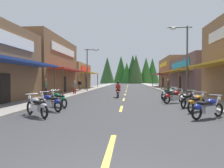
# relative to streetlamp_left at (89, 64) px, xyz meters

# --- Properties ---
(ground) EXTENTS (10.22, 96.43, 0.10)m
(ground) POSITION_rel_streetlamp_left_xyz_m (5.18, 8.46, -3.99)
(ground) COLOR #38383A
(sidewalk_left) EXTENTS (2.71, 96.43, 0.12)m
(sidewalk_left) POSITION_rel_streetlamp_left_xyz_m (-1.29, 8.46, -3.88)
(sidewalk_left) COLOR gray
(sidewalk_left) RESTS_ON ground
(sidewalk_right) EXTENTS (2.71, 96.43, 0.12)m
(sidewalk_right) POSITION_rel_streetlamp_left_xyz_m (11.65, 8.46, -3.88)
(sidewalk_right) COLOR #9E9991
(sidewalk_right) RESTS_ON ground
(centerline_dashes) EXTENTS (0.16, 73.85, 0.01)m
(centerline_dashes) POSITION_rel_streetlamp_left_xyz_m (5.18, 13.10, -3.94)
(centerline_dashes) COLOR #E0C64C
(centerline_dashes) RESTS_ON ground
(storefront_left_middle) EXTENTS (8.43, 11.90, 6.91)m
(storefront_left_middle) POSITION_rel_streetlamp_left_xyz_m (-5.93, -3.07, -0.49)
(storefront_left_middle) COLOR brown
(storefront_left_middle) RESTS_ON ground
(storefront_left_far) EXTENTS (10.63, 10.15, 4.67)m
(storefront_left_far) POSITION_rel_streetlamp_left_xyz_m (-7.01, 9.24, -1.60)
(storefront_left_far) COLOR olive
(storefront_left_far) RESTS_ON ground
(storefront_right_middle) EXTENTS (8.73, 13.66, 4.97)m
(storefront_right_middle) POSITION_rel_streetlamp_left_xyz_m (16.43, 1.94, -1.45)
(storefront_right_middle) COLOR brown
(storefront_right_middle) RESTS_ON ground
(storefront_right_far) EXTENTS (7.94, 12.99, 6.26)m
(storefront_right_far) POSITION_rel_streetlamp_left_xyz_m (16.04, 16.07, -0.82)
(storefront_right_far) COLOR olive
(storefront_right_far) RESTS_ON ground
(streetlamp_left) EXTENTS (2.12, 0.30, 6.03)m
(streetlamp_left) POSITION_rel_streetlamp_left_xyz_m (0.00, 0.00, 0.00)
(streetlamp_left) COLOR #474C51
(streetlamp_left) RESTS_ON ground
(streetlamp_right) EXTENTS (2.12, 0.30, 6.38)m
(streetlamp_right) POSITION_rel_streetlamp_left_xyz_m (10.37, -9.79, 0.20)
(streetlamp_right) COLOR #474C51
(streetlamp_right) RESTS_ON ground
(motorcycle_parked_right_0) EXTENTS (1.83, 1.27, 1.04)m
(motorcycle_parked_right_0) POSITION_rel_streetlamp_left_xyz_m (9.09, -18.59, -3.45)
(motorcycle_parked_right_0) COLOR black
(motorcycle_parked_right_0) RESTS_ON ground
(motorcycle_parked_right_1) EXTENTS (1.48, 1.68, 1.04)m
(motorcycle_parked_right_1) POSITION_rel_streetlamp_left_xyz_m (9.25, -16.69, -3.45)
(motorcycle_parked_right_1) COLOR black
(motorcycle_parked_right_1) RESTS_ON ground
(motorcycle_parked_right_2) EXTENTS (1.40, 1.74, 1.04)m
(motorcycle_parked_right_2) POSITION_rel_streetlamp_left_xyz_m (9.30, -15.02, -3.45)
(motorcycle_parked_right_2) COLOR black
(motorcycle_parked_right_2) RESTS_ON ground
(motorcycle_parked_right_3) EXTENTS (1.82, 1.30, 1.04)m
(motorcycle_parked_right_3) POSITION_rel_streetlamp_left_xyz_m (8.88, -13.03, -3.45)
(motorcycle_parked_right_3) COLOR black
(motorcycle_parked_right_3) RESTS_ON ground
(motorcycle_parked_right_4) EXTENTS (1.71, 1.44, 1.04)m
(motorcycle_parked_right_4) POSITION_rel_streetlamp_left_xyz_m (8.98, -11.08, -3.45)
(motorcycle_parked_right_4) COLOR black
(motorcycle_parked_right_4) RESTS_ON ground
(motorcycle_parked_right_5) EXTENTS (1.74, 1.40, 1.04)m
(motorcycle_parked_right_5) POSITION_rel_streetlamp_left_xyz_m (9.29, -9.27, -3.45)
(motorcycle_parked_right_5) COLOR black
(motorcycle_parked_right_5) RESTS_ON ground
(motorcycle_parked_left_0) EXTENTS (1.72, 1.44, 1.04)m
(motorcycle_parked_left_0) POSITION_rel_streetlamp_left_xyz_m (1.38, -18.80, -3.45)
(motorcycle_parked_left_0) COLOR black
(motorcycle_parked_left_0) RESTS_ON ground
(motorcycle_parked_left_1) EXTENTS (1.83, 1.28, 1.04)m
(motorcycle_parked_left_1) POSITION_rel_streetlamp_left_xyz_m (1.32, -17.14, -3.45)
(motorcycle_parked_left_1) COLOR black
(motorcycle_parked_left_1) RESTS_ON ground
(motorcycle_parked_left_2) EXTENTS (1.64, 1.52, 1.04)m
(motorcycle_parked_left_2) POSITION_rel_streetlamp_left_xyz_m (1.24, -15.64, -3.45)
(motorcycle_parked_left_2) COLOR black
(motorcycle_parked_left_2) RESTS_ON ground
(rider_cruising_lead) EXTENTS (0.60, 2.14, 1.57)m
(rider_cruising_lead) POSITION_rel_streetlamp_left_xyz_m (4.58, -8.76, -3.29)
(rider_cruising_lead) COLOR black
(rider_cruising_lead) RESTS_ON ground
(pedestrian_by_shop) EXTENTS (0.53, 0.38, 1.57)m
(pedestrian_by_shop) POSITION_rel_streetlamp_left_xyz_m (-0.52, -5.82, -3.04)
(pedestrian_by_shop) COLOR maroon
(pedestrian_by_shop) RESTS_ON ground
(pedestrian_browsing) EXTENTS (0.35, 0.55, 1.80)m
(pedestrian_browsing) POSITION_rel_streetlamp_left_xyz_m (-2.09, -9.96, -2.89)
(pedestrian_browsing) COLOR black
(pedestrian_browsing) RESTS_ON ground
(pedestrian_waiting) EXTENTS (0.56, 0.34, 1.66)m
(pedestrian_waiting) POSITION_rel_streetlamp_left_xyz_m (-1.82, 1.59, -2.98)
(pedestrian_waiting) COLOR #726659
(pedestrian_waiting) RESTS_ON ground
(pedestrian_strolling) EXTENTS (0.43, 0.46, 1.77)m
(pedestrian_strolling) POSITION_rel_streetlamp_left_xyz_m (10.96, 0.11, -2.91)
(pedestrian_strolling) COLOR #3F593F
(pedestrian_strolling) RESTS_ON ground
(treeline_backdrop) EXTENTS (25.32, 13.96, 12.39)m
(treeline_backdrop) POSITION_rel_streetlamp_left_xyz_m (6.65, 57.58, 1.85)
(treeline_backdrop) COLOR #296423
(treeline_backdrop) RESTS_ON ground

